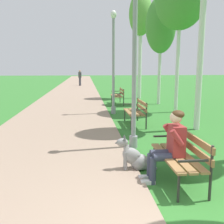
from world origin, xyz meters
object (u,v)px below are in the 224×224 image
(park_bench_mid, at_px, (137,110))
(pedestrian_distant, at_px, (80,78))
(birch_tree_fifth, at_px, (161,26))
(park_bench_near, at_px, (182,153))
(dog_grey, at_px, (134,157))
(park_bench_far, at_px, (118,95))
(birch_tree_sixth, at_px, (141,16))
(lamp_post_near, at_px, (134,64))
(birch_tree_fourth, at_px, (180,1))
(lamp_post_mid, at_px, (113,62))
(person_seated_on_near_bench, at_px, (170,143))

(park_bench_mid, distance_m, pedestrian_distant, 18.97)
(pedestrian_distant, bearing_deg, birch_tree_fifth, -72.30)
(pedestrian_distant, bearing_deg, park_bench_mid, -83.13)
(park_bench_near, distance_m, dog_grey, 0.95)
(park_bench_near, xyz_separation_m, park_bench_far, (0.12, 9.66, 0.00))
(birch_tree_sixth, distance_m, pedestrian_distant, 12.57)
(lamp_post_near, relative_size, birch_tree_fourth, 0.68)
(lamp_post_mid, distance_m, birch_tree_sixth, 6.52)
(birch_tree_fourth, relative_size, birch_tree_sixth, 0.91)
(park_bench_near, xyz_separation_m, lamp_post_mid, (-0.46, 6.76, 1.66))
(park_bench_mid, relative_size, birch_tree_sixth, 0.23)
(birch_tree_fifth, bearing_deg, park_bench_near, -103.44)
(park_bench_near, height_order, birch_tree_fifth, birch_tree_fifth)
(dog_grey, bearing_deg, birch_tree_fifth, 71.50)
(park_bench_far, xyz_separation_m, lamp_post_near, (-0.60, -7.68, 1.53))
(lamp_post_near, xyz_separation_m, birch_tree_sixth, (2.25, 10.21, 2.96))
(birch_tree_fourth, relative_size, birch_tree_fifth, 1.06)
(pedestrian_distant, bearing_deg, dog_grey, -86.35)
(lamp_post_mid, height_order, birch_tree_fifth, birch_tree_fifth)
(park_bench_near, relative_size, birch_tree_sixth, 0.23)
(park_bench_far, distance_m, pedestrian_distant, 13.91)
(lamp_post_near, xyz_separation_m, birch_tree_fourth, (2.80, 4.93, 2.58))
(lamp_post_mid, bearing_deg, birch_tree_fourth, 3.10)
(birch_tree_fourth, xyz_separation_m, pedestrian_distant, (-4.49, 16.47, -3.79))
(park_bench_far, bearing_deg, person_seated_on_near_bench, -91.95)
(park_bench_far, relative_size, person_seated_on_near_bench, 1.20)
(person_seated_on_near_bench, relative_size, lamp_post_mid, 0.30)
(park_bench_far, bearing_deg, pedestrian_distant, 99.48)
(lamp_post_near, distance_m, birch_tree_sixth, 10.87)
(dog_grey, height_order, birch_tree_fourth, birch_tree_fourth)
(park_bench_near, bearing_deg, dog_grey, 141.41)
(birch_tree_fifth, relative_size, birch_tree_sixth, 0.85)
(park_bench_near, height_order, birch_tree_sixth, birch_tree_sixth)
(park_bench_near, height_order, lamp_post_near, lamp_post_near)
(park_bench_mid, xyz_separation_m, birch_tree_fifth, (2.17, 4.93, 3.53))
(dog_grey, height_order, birch_tree_sixth, birch_tree_sixth)
(park_bench_far, relative_size, birch_tree_sixth, 0.23)
(pedestrian_distant, bearing_deg, lamp_post_near, -85.48)
(park_bench_mid, height_order, dog_grey, park_bench_mid)
(pedestrian_distant, bearing_deg, birch_tree_sixth, -70.59)
(lamp_post_mid, xyz_separation_m, birch_tree_fourth, (2.78, 0.15, 2.46))
(person_seated_on_near_bench, bearing_deg, lamp_post_mid, 92.15)
(person_seated_on_near_bench, distance_m, birch_tree_sixth, 13.04)
(park_bench_near, distance_m, park_bench_far, 9.66)
(park_bench_mid, xyz_separation_m, lamp_post_near, (-0.58, -2.56, 1.53))
(lamp_post_mid, height_order, birch_tree_sixth, birch_tree_sixth)
(birch_tree_fourth, bearing_deg, park_bench_far, 128.66)
(dog_grey, xyz_separation_m, birch_tree_fifth, (2.98, 8.90, 3.78))
(birch_tree_sixth, bearing_deg, lamp_post_mid, -112.31)
(birch_tree_fifth, bearing_deg, person_seated_on_near_bench, -104.68)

